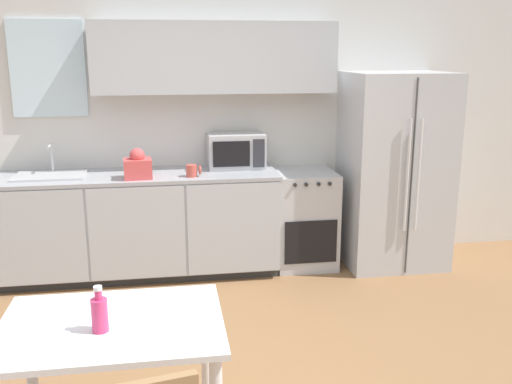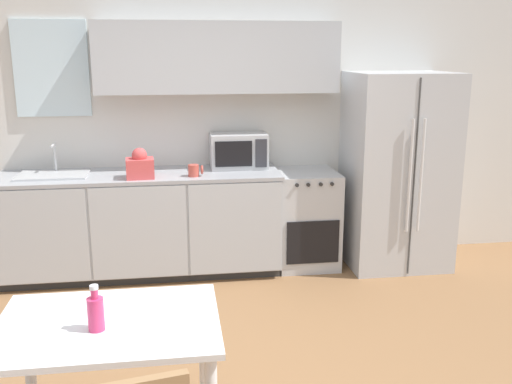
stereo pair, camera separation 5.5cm
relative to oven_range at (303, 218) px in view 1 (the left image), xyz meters
name	(u,v)px [view 1 (the left image)]	position (x,y,z in m)	size (l,w,h in m)	color
wall_back	(195,108)	(-0.96, 0.30, 1.01)	(12.00, 0.38, 2.70)	silver
kitchen_counter	(139,224)	(-1.49, -0.03, 0.02)	(2.44, 0.67, 0.92)	#333333
oven_range	(303,218)	(0.00, 0.00, 0.00)	(0.55, 0.61, 0.88)	#B7BABC
refrigerator	(394,170)	(0.83, -0.07, 0.44)	(0.90, 0.79, 1.77)	silver
kitchen_sink	(50,175)	(-2.21, -0.02, 0.49)	(0.58, 0.38, 0.26)	#B7BABC
microwave	(236,151)	(-0.61, 0.11, 0.63)	(0.51, 0.33, 0.31)	#B7BABC
coffee_mug	(193,171)	(-1.02, -0.21, 0.53)	(0.13, 0.09, 0.10)	#BF4C3F
grocery_bag_0	(138,166)	(-1.47, -0.20, 0.58)	(0.24, 0.21, 0.25)	#D14C4C
dining_table	(113,346)	(-1.51, -2.46, 0.18)	(1.02, 0.74, 0.74)	white
drink_bottle	(100,313)	(-1.55, -2.53, 0.38)	(0.07, 0.07, 0.21)	#DB386B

